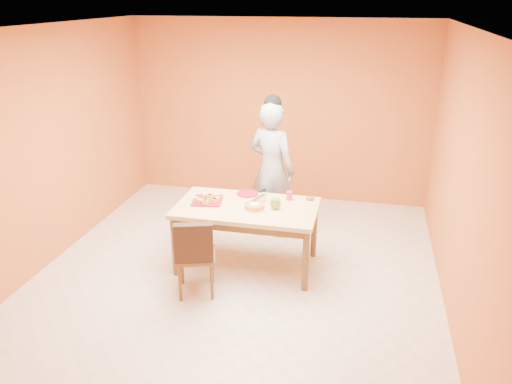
% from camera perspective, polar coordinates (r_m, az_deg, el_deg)
% --- Properties ---
extents(floor, '(5.00, 5.00, 0.00)m').
position_cam_1_polar(floor, '(5.82, -2.15, -9.36)').
color(floor, beige).
rests_on(floor, ground).
extents(ceiling, '(5.00, 5.00, 0.00)m').
position_cam_1_polar(ceiling, '(4.99, -2.60, 18.25)').
color(ceiling, white).
rests_on(ceiling, wall_back).
extents(wall_back, '(4.50, 0.00, 4.50)m').
position_cam_1_polar(wall_back, '(7.61, 2.60, 9.15)').
color(wall_back, '#B25929').
rests_on(wall_back, floor).
extents(wall_left, '(0.00, 5.00, 5.00)m').
position_cam_1_polar(wall_left, '(6.21, -22.91, 4.56)').
color(wall_left, '#B25929').
rests_on(wall_left, floor).
extents(wall_right, '(0.00, 5.00, 5.00)m').
position_cam_1_polar(wall_right, '(5.17, 22.52, 1.37)').
color(wall_right, '#B25929').
rests_on(wall_right, floor).
extents(dining_table, '(1.60, 0.90, 0.76)m').
position_cam_1_polar(dining_table, '(5.70, -1.08, -2.48)').
color(dining_table, '#DFBD74').
rests_on(dining_table, floor).
extents(dining_chair, '(0.52, 0.58, 0.89)m').
position_cam_1_polar(dining_chair, '(5.30, -7.01, -7.06)').
color(dining_chair, brown).
rests_on(dining_chair, floor).
extents(pastry_pile, '(0.30, 0.30, 0.10)m').
position_cam_1_polar(pastry_pile, '(5.78, -5.58, -0.45)').
color(pastry_pile, tan).
rests_on(pastry_pile, pastry_platter).
extents(person, '(0.76, 0.64, 1.78)m').
position_cam_1_polar(person, '(6.45, 1.83, 2.58)').
color(person, gray).
rests_on(person, floor).
extents(pastry_platter, '(0.38, 0.38, 0.02)m').
position_cam_1_polar(pastry_platter, '(5.81, -5.56, -0.99)').
color(pastry_platter, maroon).
rests_on(pastry_platter, dining_table).
extents(red_dinner_plate, '(0.32, 0.32, 0.02)m').
position_cam_1_polar(red_dinner_plate, '(5.99, -0.97, -0.19)').
color(red_dinner_plate, maroon).
rests_on(red_dinner_plate, dining_table).
extents(white_cake_plate, '(0.33, 0.33, 0.01)m').
position_cam_1_polar(white_cake_plate, '(5.57, -0.18, -1.95)').
color(white_cake_plate, white).
rests_on(white_cake_plate, dining_table).
extents(sponge_cake, '(0.23, 0.23, 0.05)m').
position_cam_1_polar(sponge_cake, '(5.56, -0.18, -1.64)').
color(sponge_cake, gold).
rests_on(sponge_cake, white_cake_plate).
extents(cake_server, '(0.15, 0.27, 0.01)m').
position_cam_1_polar(cake_server, '(5.70, 0.33, -0.64)').
color(cake_server, white).
rests_on(cake_server, sponge_cake).
extents(egg_ornament, '(0.13, 0.10, 0.15)m').
position_cam_1_polar(egg_ornament, '(5.55, 2.22, -1.22)').
color(egg_ornament, olive).
rests_on(egg_ornament, dining_table).
extents(magenta_glass, '(0.08, 0.08, 0.10)m').
position_cam_1_polar(magenta_glass, '(5.83, 3.82, -0.41)').
color(magenta_glass, '#C51D4C').
rests_on(magenta_glass, dining_table).
extents(checker_tin, '(0.13, 0.13, 0.03)m').
position_cam_1_polar(checker_tin, '(5.86, 6.20, -0.73)').
color(checker_tin, '#3D1C10').
rests_on(checker_tin, dining_table).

